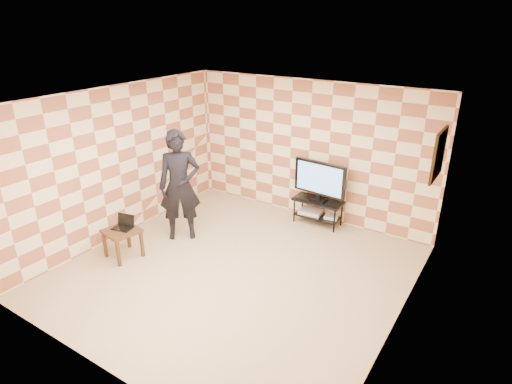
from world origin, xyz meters
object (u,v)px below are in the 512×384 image
(person, at_px, (180,186))
(tv, at_px, (320,179))
(side_table, at_px, (122,235))
(tv_stand, at_px, (318,206))

(person, bearing_deg, tv, 2.95)
(tv, relative_size, side_table, 1.72)
(side_table, bearing_deg, person, 71.82)
(tv, xyz_separation_m, side_table, (-2.20, -2.88, -0.51))
(tv_stand, height_order, side_table, same)
(tv, bearing_deg, side_table, -127.39)
(tv_stand, height_order, tv, tv)
(tv, bearing_deg, tv_stand, 94.86)
(person, bearing_deg, side_table, -149.59)
(side_table, distance_m, person, 1.27)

